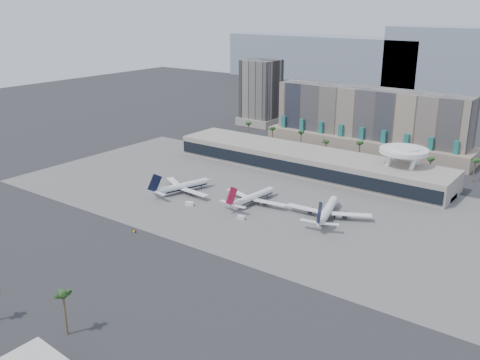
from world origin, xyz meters
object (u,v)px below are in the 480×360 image
Objects in this scene: airliner_right at (327,211)px; service_vehicle_a at (190,204)px; service_vehicle_b at (241,218)px; airliner_centre at (253,197)px; taxiway_sign at (134,231)px; airliner_left at (183,186)px.

airliner_right reaches higher than service_vehicle_a.
service_vehicle_a reaches higher than service_vehicle_b.
airliner_centre is 63.67m from taxiway_sign.
airliner_right is 17.24× the size of taxiway_sign.
service_vehicle_b is (7.40, -20.26, -2.45)m from airliner_centre.
airliner_right is 11.98× the size of service_vehicle_b.
airliner_centre is 11.13× the size of service_vehicle_b.
airliner_centre is 21.71m from service_vehicle_b.
airliner_right is 67.65m from service_vehicle_a.
airliner_right is 88.78m from taxiway_sign.
airliner_right is at bearing 12.19° from airliner_centre.
airliner_left is at bearing 147.12° from service_vehicle_b.
airliner_left reaches higher than service_vehicle_a.
taxiway_sign is (-21.88, -59.73, -2.80)m from airliner_centre.
airliner_right is (78.02, 13.64, 0.26)m from airliner_left.
service_vehicle_b is (-31.34, -25.31, -2.79)m from airliner_right.
airliner_right is 10.23× the size of service_vehicle_a.
airliner_centre reaches higher than taxiway_sign.
airliner_left is 20.23m from service_vehicle_a.
airliner_right reaches higher than service_vehicle_b.
airliner_centre reaches higher than service_vehicle_b.
service_vehicle_b is 1.44× the size of taxiway_sign.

